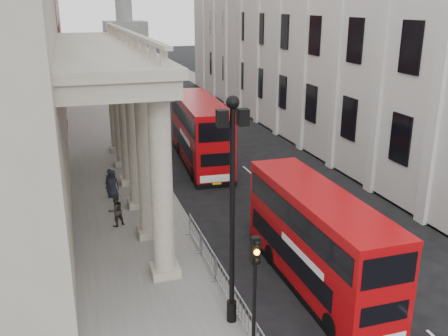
# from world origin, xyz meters

# --- Properties ---
(sidewalk_west) EXTENTS (6.00, 140.00, 0.12)m
(sidewalk_west) POSITION_xyz_m (-3.00, 30.00, 0.06)
(sidewalk_west) COLOR slate
(sidewalk_west) RESTS_ON ground
(sidewalk_east) EXTENTS (3.00, 140.00, 0.12)m
(sidewalk_east) POSITION_xyz_m (13.50, 30.00, 0.06)
(sidewalk_east) COLOR slate
(sidewalk_east) RESTS_ON ground
(kerb) EXTENTS (0.20, 140.00, 0.14)m
(kerb) POSITION_xyz_m (-0.05, 30.00, 0.07)
(kerb) COLOR slate
(kerb) RESTS_ON ground
(brick_building) EXTENTS (9.00, 32.00, 22.00)m
(brick_building) POSITION_xyz_m (-10.50, 48.00, 11.00)
(brick_building) COLOR maroon
(brick_building) RESTS_ON ground
(west_building_far) EXTENTS (9.00, 30.00, 20.00)m
(west_building_far) POSITION_xyz_m (-10.50, 80.00, 10.00)
(west_building_far) COLOR gray
(west_building_far) RESTS_ON ground
(lamp_post_south) EXTENTS (1.05, 0.44, 8.32)m
(lamp_post_south) POSITION_xyz_m (-0.60, 4.00, 4.91)
(lamp_post_south) COLOR black
(lamp_post_south) RESTS_ON sidewalk_west
(lamp_post_mid) EXTENTS (1.05, 0.44, 8.32)m
(lamp_post_mid) POSITION_xyz_m (-0.60, 20.00, 4.91)
(lamp_post_mid) COLOR black
(lamp_post_mid) RESTS_ON sidewalk_west
(lamp_post_north) EXTENTS (1.05, 0.44, 8.32)m
(lamp_post_north) POSITION_xyz_m (-0.60, 36.00, 4.91)
(lamp_post_north) COLOR black
(lamp_post_north) RESTS_ON sidewalk_west
(traffic_light) EXTENTS (0.28, 0.33, 4.30)m
(traffic_light) POSITION_xyz_m (-0.50, 1.98, 3.11)
(traffic_light) COLOR black
(traffic_light) RESTS_ON sidewalk_west
(crowd_barriers) EXTENTS (0.50, 18.75, 1.10)m
(crowd_barriers) POSITION_xyz_m (-0.35, 2.23, 0.67)
(crowd_barriers) COLOR gray
(crowd_barriers) RESTS_ON sidewalk_west
(bus_near) EXTENTS (2.35, 9.49, 4.09)m
(bus_near) POSITION_xyz_m (3.54, 5.52, 2.14)
(bus_near) COLOR #AB070B
(bus_near) RESTS_ON ground
(bus_far) EXTENTS (3.33, 11.04, 4.70)m
(bus_far) POSITION_xyz_m (3.24, 23.12, 2.46)
(bus_far) COLOR #A2070B
(bus_far) RESTS_ON ground
(pedestrian_a) EXTENTS (0.67, 0.48, 1.74)m
(pedestrian_a) POSITION_xyz_m (-3.69, 17.91, 0.99)
(pedestrian_a) COLOR black
(pedestrian_a) RESTS_ON sidewalk_west
(pedestrian_b) EXTENTS (1.04, 0.96, 1.72)m
(pedestrian_b) POSITION_xyz_m (-3.80, 13.62, 0.98)
(pedestrian_b) COLOR black
(pedestrian_b) RESTS_ON sidewalk_west
(pedestrian_c) EXTENTS (0.99, 0.87, 1.70)m
(pedestrian_c) POSITION_xyz_m (-3.58, 17.84, 0.97)
(pedestrian_c) COLOR black
(pedestrian_c) RESTS_ON sidewalk_west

